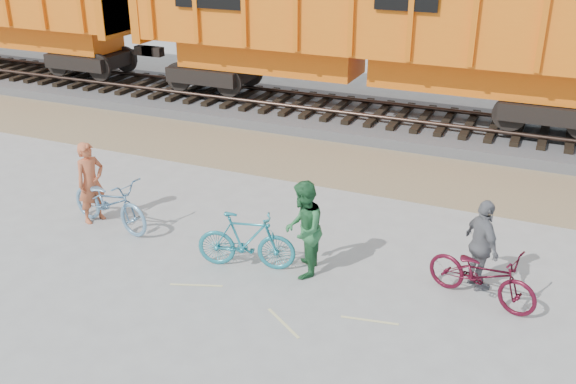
% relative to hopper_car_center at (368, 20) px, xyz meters
% --- Properties ---
extents(ground, '(120.00, 120.00, 0.00)m').
position_rel_hopper_car_center_xyz_m(ground, '(1.13, -9.00, -3.01)').
color(ground, '#9E9E99').
rests_on(ground, ground).
extents(gravel_strip, '(120.00, 3.00, 0.02)m').
position_rel_hopper_car_center_xyz_m(gravel_strip, '(1.13, -3.50, -3.00)').
color(gravel_strip, '#96805D').
rests_on(gravel_strip, ground).
extents(ballast_bed, '(120.00, 4.00, 0.30)m').
position_rel_hopper_car_center_xyz_m(ballast_bed, '(1.13, 0.00, -2.86)').
color(ballast_bed, slate).
rests_on(ballast_bed, ground).
extents(track, '(120.00, 2.60, 0.24)m').
position_rel_hopper_car_center_xyz_m(track, '(1.13, 0.00, -2.53)').
color(track, black).
rests_on(track, ballast_bed).
extents(hopper_car_center, '(14.00, 3.13, 4.65)m').
position_rel_hopper_car_center_xyz_m(hopper_car_center, '(0.00, 0.00, 0.00)').
color(hopper_car_center, black).
rests_on(hopper_car_center, track).
extents(bicycle_blue, '(2.16, 1.11, 1.08)m').
position_rel_hopper_car_center_xyz_m(bicycle_blue, '(-2.57, -8.57, -2.47)').
color(bicycle_blue, '#6793B6').
rests_on(bicycle_blue, ground).
extents(bicycle_teal, '(1.83, 0.91, 1.06)m').
position_rel_hopper_car_center_xyz_m(bicycle_teal, '(0.64, -8.90, -2.48)').
color(bicycle_teal, teal).
rests_on(bicycle_teal, ground).
extents(bicycle_maroon, '(1.95, 1.16, 0.97)m').
position_rel_hopper_car_center_xyz_m(bicycle_maroon, '(4.59, -8.33, -2.52)').
color(bicycle_maroon, '#470B1B').
rests_on(bicycle_maroon, ground).
extents(person_solo, '(0.57, 0.70, 1.68)m').
position_rel_hopper_car_center_xyz_m(person_solo, '(-3.07, -8.47, -2.17)').
color(person_solo, '#BA5834').
rests_on(person_solo, ground).
extents(person_man, '(0.85, 0.98, 1.73)m').
position_rel_hopper_car_center_xyz_m(person_man, '(1.64, -8.70, -2.14)').
color(person_man, '#286737').
rests_on(person_man, ground).
extents(person_woman, '(0.87, 0.98, 1.60)m').
position_rel_hopper_car_center_xyz_m(person_woman, '(4.49, -7.93, -2.21)').
color(person_woman, slate).
rests_on(person_woman, ground).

